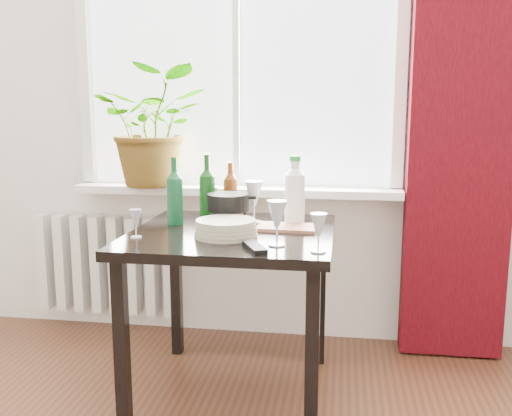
# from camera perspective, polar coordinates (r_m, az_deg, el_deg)

# --- Properties ---
(window) EXTENTS (1.72, 0.08, 1.62)m
(window) POSITION_cam_1_polar(r_m,az_deg,el_deg) (3.06, -1.90, 16.48)
(window) COLOR white
(window) RESTS_ON ground
(windowsill) EXTENTS (1.72, 0.20, 0.04)m
(windowsill) POSITION_cam_1_polar(r_m,az_deg,el_deg) (3.01, -2.06, 1.79)
(windowsill) COLOR white
(windowsill) RESTS_ON ground
(curtain) EXTENTS (0.50, 0.12, 2.56)m
(curtain) POSITION_cam_1_polar(r_m,az_deg,el_deg) (2.95, 20.04, 10.21)
(curtain) COLOR #37050A
(curtain) RESTS_ON ground
(radiator) EXTENTS (0.80, 0.10, 0.55)m
(radiator) POSITION_cam_1_polar(r_m,az_deg,el_deg) (3.35, -14.68, -5.46)
(radiator) COLOR silver
(radiator) RESTS_ON ground
(table) EXTENTS (0.85, 0.85, 0.74)m
(table) POSITION_cam_1_polar(r_m,az_deg,el_deg) (2.45, -2.36, -4.39)
(table) COLOR black
(table) RESTS_ON ground
(potted_plant) EXTENTS (0.62, 0.56, 0.63)m
(potted_plant) POSITION_cam_1_polar(r_m,az_deg,el_deg) (3.05, -10.10, 8.03)
(potted_plant) COLOR #33681B
(potted_plant) RESTS_ON windowsill
(wine_bottle_left) EXTENTS (0.08, 0.08, 0.30)m
(wine_bottle_left) POSITION_cam_1_polar(r_m,az_deg,el_deg) (2.57, -8.13, 1.75)
(wine_bottle_left) COLOR #0D4522
(wine_bottle_left) RESTS_ON table
(wine_bottle_right) EXTENTS (0.09, 0.09, 0.31)m
(wine_bottle_right) POSITION_cam_1_polar(r_m,az_deg,el_deg) (2.63, -4.90, 2.09)
(wine_bottle_right) COLOR #0C3E0D
(wine_bottle_right) RESTS_ON table
(bottle_amber) EXTENTS (0.07, 0.07, 0.27)m
(bottle_amber) POSITION_cam_1_polar(r_m,az_deg,el_deg) (2.69, -2.57, 1.86)
(bottle_amber) COLOR #692B0B
(bottle_amber) RESTS_ON table
(cleaning_bottle) EXTENTS (0.12, 0.12, 0.32)m
(cleaning_bottle) POSITION_cam_1_polar(r_m,az_deg,el_deg) (2.53, 3.89, 1.84)
(cleaning_bottle) COLOR white
(cleaning_bottle) RESTS_ON table
(wineglass_front_right) EXTENTS (0.08, 0.08, 0.18)m
(wineglass_front_right) POSITION_cam_1_polar(r_m,az_deg,el_deg) (2.15, 2.11, -1.47)
(wineglass_front_right) COLOR silver
(wineglass_front_right) RESTS_ON table
(wineglass_far_right) EXTENTS (0.08, 0.08, 0.15)m
(wineglass_far_right) POSITION_cam_1_polar(r_m,az_deg,el_deg) (2.06, 6.26, -2.46)
(wineglass_far_right) COLOR silver
(wineglass_far_right) RESTS_ON table
(wineglass_back_center) EXTENTS (0.11, 0.11, 0.20)m
(wineglass_back_center) POSITION_cam_1_polar(r_m,az_deg,el_deg) (2.58, -0.22, 0.68)
(wineglass_back_center) COLOR silver
(wineglass_back_center) RESTS_ON table
(wineglass_back_left) EXTENTS (0.08, 0.08, 0.15)m
(wineglass_back_left) POSITION_cam_1_polar(r_m,az_deg,el_deg) (2.70, -4.48, 0.60)
(wineglass_back_left) COLOR white
(wineglass_back_left) RESTS_ON table
(wineglass_front_left) EXTENTS (0.05, 0.05, 0.12)m
(wineglass_front_left) POSITION_cam_1_polar(r_m,az_deg,el_deg) (2.33, -11.93, -1.53)
(wineglass_front_left) COLOR #B0B8BE
(wineglass_front_left) RESTS_ON table
(plate_stack) EXTENTS (0.31, 0.31, 0.07)m
(plate_stack) POSITION_cam_1_polar(r_m,az_deg,el_deg) (2.31, -3.03, -2.05)
(plate_stack) COLOR #B9B49A
(plate_stack) RESTS_ON table
(fondue_pot) EXTENTS (0.23, 0.20, 0.14)m
(fondue_pot) POSITION_cam_1_polar(r_m,az_deg,el_deg) (2.52, -2.78, -0.17)
(fondue_pot) COLOR black
(fondue_pot) RESTS_ON table
(tv_remote) EXTENTS (0.12, 0.18, 0.02)m
(tv_remote) POSITION_cam_1_polar(r_m,az_deg,el_deg) (2.11, -0.15, -3.93)
(tv_remote) COLOR black
(tv_remote) RESTS_ON table
(cutting_board) EXTENTS (0.26, 0.18, 0.01)m
(cutting_board) POSITION_cam_1_polar(r_m,az_deg,el_deg) (2.46, 3.13, -1.95)
(cutting_board) COLOR #A9694C
(cutting_board) RESTS_ON table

